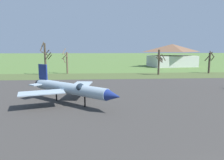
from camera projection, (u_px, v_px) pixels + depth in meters
asphalt_apron at (162, 110)px, 25.43m from camera, size 71.23×50.78×0.05m
grass_verge_strip at (126, 76)px, 56.36m from camera, size 131.23×12.00×0.06m
jet_fighter_front_right at (71, 88)px, 27.71m from camera, size 13.04×12.32×5.16m
bare_tree_far_left at (45, 58)px, 57.72m from camera, size 3.29×3.20×9.31m
bare_tree_left_of_center at (67, 61)px, 60.87m from camera, size 1.98×2.83×7.55m
bare_tree_center at (159, 61)px, 57.71m from camera, size 3.14×2.29×7.13m
bare_tree_right_of_center at (210, 62)px, 61.58m from camera, size 2.29×2.53×6.75m
visitor_building at (172, 55)px, 84.89m from camera, size 20.02×14.38×9.18m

